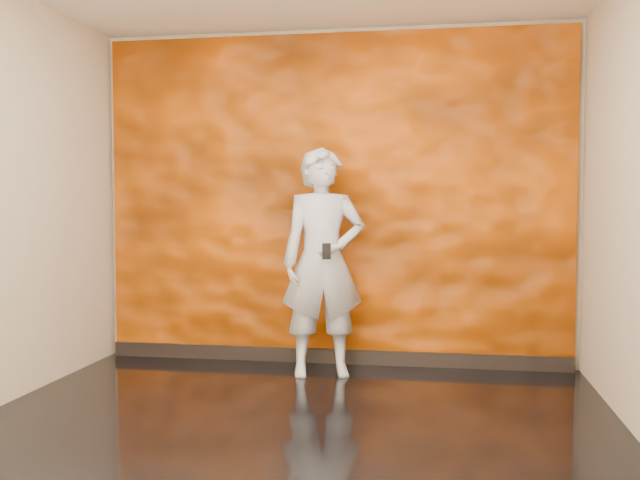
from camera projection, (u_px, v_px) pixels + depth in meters
The scene contains 5 objects.
room at pixel (284, 194), 4.04m from camera, with size 4.02×4.02×2.81m.
feature_wall at pixel (334, 199), 5.97m from camera, with size 3.90×0.06×2.75m, color #F75C00.
baseboard at pixel (333, 356), 6.00m from camera, with size 3.90×0.04×0.12m, color black.
man at pixel (323, 262), 5.55m from camera, with size 0.65×0.43×1.78m, color #979DA7.
phone at pixel (326, 251), 5.26m from camera, with size 0.06×0.01×0.12m, color black.
Camera 1 is at (0.88, -3.95, 1.35)m, focal length 40.00 mm.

